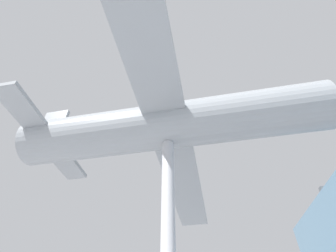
% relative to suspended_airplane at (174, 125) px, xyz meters
% --- Properties ---
extents(suspended_airplane, '(18.64, 13.60, 2.73)m').
position_rel_suspended_airplane_xyz_m(suspended_airplane, '(0.00, 0.00, 0.00)').
color(suspended_airplane, '#93999E').
rests_on(suspended_airplane, support_pylon_central).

